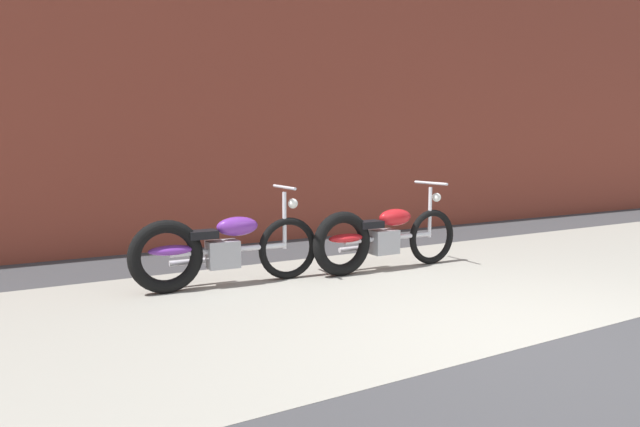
# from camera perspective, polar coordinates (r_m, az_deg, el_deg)

# --- Properties ---
(ground_plane) EXTENTS (80.00, 80.00, 0.00)m
(ground_plane) POSITION_cam_1_polar(r_m,az_deg,el_deg) (4.23, 23.46, -12.91)
(ground_plane) COLOR #38383A
(sidewalk_slab) EXTENTS (36.00, 3.50, 0.01)m
(sidewalk_slab) POSITION_cam_1_polar(r_m,az_deg,el_deg) (5.42, 8.54, -8.09)
(sidewalk_slab) COLOR gray
(sidewalk_slab) RESTS_ON ground
(brick_building_wall) EXTENTS (36.00, 0.50, 5.50)m
(brick_building_wall) POSITION_cam_1_polar(r_m,az_deg,el_deg) (8.36, -6.21, 16.13)
(brick_building_wall) COLOR brown
(brick_building_wall) RESTS_ON ground
(motorcycle_purple) EXTENTS (2.01, 0.58, 1.03)m
(motorcycle_purple) POSITION_cam_1_polar(r_m,az_deg,el_deg) (5.41, -11.46, -3.87)
(motorcycle_purple) COLOR black
(motorcycle_purple) RESTS_ON ground
(motorcycle_red) EXTENTS (2.01, 0.58, 1.03)m
(motorcycle_red) POSITION_cam_1_polar(r_m,az_deg,el_deg) (6.07, 6.43, -2.63)
(motorcycle_red) COLOR black
(motorcycle_red) RESTS_ON ground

